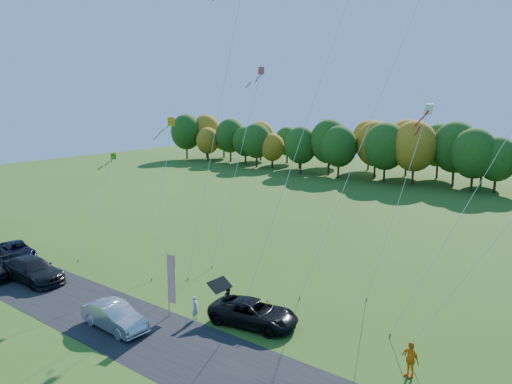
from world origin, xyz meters
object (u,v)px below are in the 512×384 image
Objects in this scene: silver_sedan at (115,316)px; feather_flag at (171,278)px; person_east at (410,359)px; black_suv at (254,313)px.

silver_sedan is 1.12× the size of feather_flag.
feather_flag is at bearing -147.06° from person_east.
person_east is at bearing -98.47° from black_suv.
person_east is 0.44× the size of feather_flag.
person_east is (15.87, 5.90, 0.14)m from silver_sedan.
black_suv is 8.34m from silver_sedan.
person_east is (9.64, 0.35, 0.15)m from black_suv.
feather_flag reaches higher than black_suv.
silver_sedan is 3.97m from feather_flag.
feather_flag is (1.49, 3.21, 1.81)m from silver_sedan.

